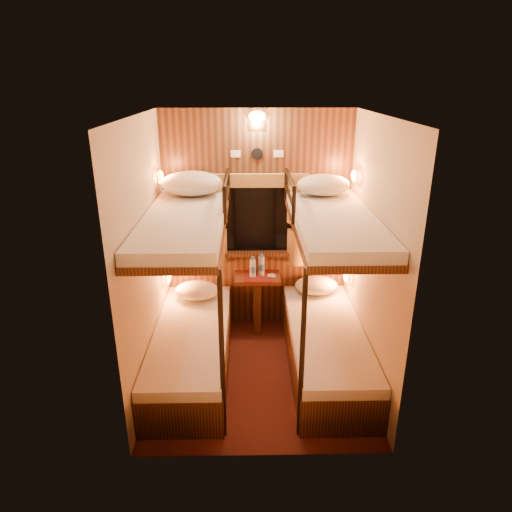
{
  "coord_description": "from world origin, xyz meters",
  "views": [
    {
      "loc": [
        -0.1,
        -3.73,
        2.67
      ],
      "look_at": [
        -0.03,
        0.15,
        1.16
      ],
      "focal_mm": 32.0,
      "sensor_mm": 36.0,
      "label": 1
    }
  ],
  "objects_px": {
    "bunk_left": "(190,319)",
    "bottle_left": "(261,266)",
    "bunk_right": "(327,318)",
    "table": "(257,295)",
    "bottle_right": "(253,268)"
  },
  "relations": [
    {
      "from": "bunk_right",
      "to": "bunk_left",
      "type": "bearing_deg",
      "value": 180.0
    },
    {
      "from": "bunk_right",
      "to": "bottle_right",
      "type": "relative_size",
      "value": 8.13
    },
    {
      "from": "bunk_right",
      "to": "table",
      "type": "xyz_separation_m",
      "value": [
        -0.65,
        0.78,
        -0.14
      ]
    },
    {
      "from": "bunk_right",
      "to": "table",
      "type": "relative_size",
      "value": 2.9
    },
    {
      "from": "bunk_left",
      "to": "bottle_left",
      "type": "relative_size",
      "value": 7.58
    },
    {
      "from": "bunk_right",
      "to": "table",
      "type": "height_order",
      "value": "bunk_right"
    },
    {
      "from": "bottle_left",
      "to": "bottle_right",
      "type": "relative_size",
      "value": 1.07
    },
    {
      "from": "table",
      "to": "bottle_left",
      "type": "relative_size",
      "value": 2.61
    },
    {
      "from": "table",
      "to": "bottle_left",
      "type": "xyz_separation_m",
      "value": [
        0.05,
        0.02,
        0.34
      ]
    },
    {
      "from": "bottle_left",
      "to": "bottle_right",
      "type": "height_order",
      "value": "bottle_left"
    },
    {
      "from": "bunk_left",
      "to": "bottle_left",
      "type": "bearing_deg",
      "value": 49.31
    },
    {
      "from": "bunk_right",
      "to": "bottle_right",
      "type": "bearing_deg",
      "value": 132.44
    },
    {
      "from": "table",
      "to": "bottle_left",
      "type": "height_order",
      "value": "bottle_left"
    },
    {
      "from": "bunk_left",
      "to": "bunk_right",
      "type": "bearing_deg",
      "value": 0.0
    },
    {
      "from": "table",
      "to": "bunk_right",
      "type": "bearing_deg",
      "value": -50.33
    }
  ]
}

